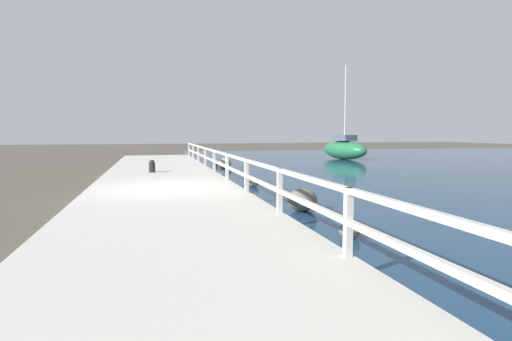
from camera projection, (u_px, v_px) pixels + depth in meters
name	position (u px, v px, depth m)	size (l,w,h in m)	color
ground_plane	(165.00, 199.00, 11.92)	(120.00, 120.00, 0.00)	#4C473D
dock_walkway	(165.00, 193.00, 11.91)	(4.50, 36.00, 0.32)	beige
railing	(236.00, 165.00, 12.37)	(0.10, 32.50, 0.93)	beige
boulder_downstream	(215.00, 164.00, 23.41)	(0.37, 0.34, 0.28)	#666056
boulder_mid_strip	(225.00, 163.00, 22.28)	(0.75, 0.67, 0.56)	gray
boulder_upstream	(350.00, 231.00, 7.43)	(0.41, 0.37, 0.31)	slate
boulder_far_strip	(253.00, 182.00, 14.51)	(0.45, 0.41, 0.34)	gray
boulder_water_edge	(220.00, 162.00, 24.62)	(0.42, 0.38, 0.31)	gray
boulder_near_dock	(302.00, 200.00, 10.04)	(0.76, 0.69, 0.57)	#666056
mooring_bollard	(152.00, 166.00, 16.59)	(0.26, 0.26, 0.52)	black
sailboat_green	(344.00, 149.00, 29.34)	(2.54, 4.66, 6.82)	#236B42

